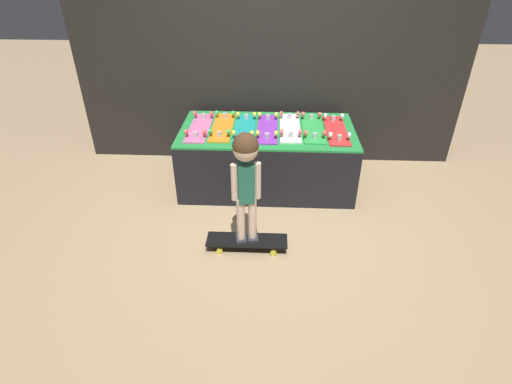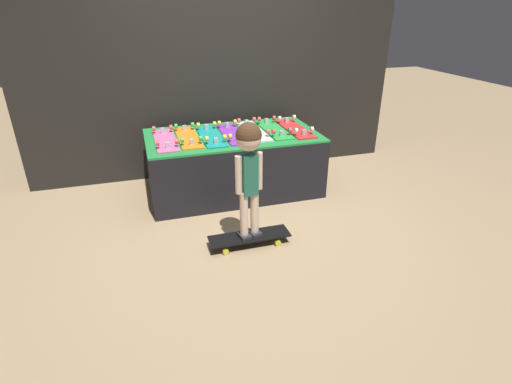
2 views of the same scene
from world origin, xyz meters
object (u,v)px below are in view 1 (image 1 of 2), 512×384
object	(u,v)px
skateboard_pink_on_rack	(200,127)
skateboard_teal_on_rack	(245,128)
skateboard_white_on_rack	(290,127)
skateboard_green_on_rack	(313,128)
skateboard_orange_on_rack	(223,126)
skateboard_purple_on_rack	(267,128)
skateboard_on_floor	(247,241)
child	(246,169)
skateboard_red_on_rack	(336,129)

from	to	relation	value
skateboard_pink_on_rack	skateboard_teal_on_rack	distance (m)	0.47
skateboard_white_on_rack	skateboard_green_on_rack	bearing A→B (deg)	-2.48
skateboard_orange_on_rack	skateboard_purple_on_rack	size ratio (longest dim) A/B	1.00
skateboard_purple_on_rack	skateboard_teal_on_rack	bearing A→B (deg)	-177.74
skateboard_green_on_rack	skateboard_orange_on_rack	bearing A→B (deg)	-179.60
skateboard_green_on_rack	skateboard_white_on_rack	bearing A→B (deg)	177.52
skateboard_teal_on_rack	skateboard_white_on_rack	world-z (taller)	same
skateboard_purple_on_rack	skateboard_on_floor	bearing A→B (deg)	-97.36
skateboard_pink_on_rack	skateboard_orange_on_rack	size ratio (longest dim) A/B	1.00
skateboard_purple_on_rack	skateboard_on_floor	distance (m)	1.27
skateboard_purple_on_rack	skateboard_on_floor	size ratio (longest dim) A/B	1.07
skateboard_teal_on_rack	skateboard_green_on_rack	bearing A→B (deg)	2.96
skateboard_purple_on_rack	child	xyz separation A→B (m)	(-0.14, -1.12, 0.13)
skateboard_pink_on_rack	skateboard_teal_on_rack	bearing A→B (deg)	-0.53
skateboard_red_on_rack	child	world-z (taller)	child
skateboard_teal_on_rack	skateboard_on_floor	world-z (taller)	skateboard_teal_on_rack
skateboard_purple_on_rack	skateboard_green_on_rack	bearing A→B (deg)	3.31
skateboard_pink_on_rack	skateboard_teal_on_rack	world-z (taller)	same
skateboard_white_on_rack	skateboard_on_floor	xyz separation A→B (m)	(-0.38, -1.16, -0.58)
skateboard_purple_on_rack	skateboard_green_on_rack	size ratio (longest dim) A/B	1.00
skateboard_green_on_rack	skateboard_on_floor	distance (m)	1.42
skateboard_teal_on_rack	skateboard_pink_on_rack	bearing A→B (deg)	179.47
skateboard_orange_on_rack	skateboard_red_on_rack	xyz separation A→B (m)	(1.16, -0.03, 0.00)
skateboard_teal_on_rack	child	world-z (taller)	child
skateboard_pink_on_rack	skateboard_orange_on_rack	bearing A→B (deg)	6.22
skateboard_white_on_rack	skateboard_red_on_rack	size ratio (longest dim) A/B	1.00
skateboard_green_on_rack	skateboard_on_floor	size ratio (longest dim) A/B	1.07
skateboard_orange_on_rack	skateboard_purple_on_rack	bearing A→B (deg)	-2.52
skateboard_pink_on_rack	skateboard_on_floor	xyz separation A→B (m)	(0.55, -1.11, -0.58)
skateboard_on_floor	skateboard_orange_on_rack	bearing A→B (deg)	105.74
skateboard_green_on_rack	skateboard_teal_on_rack	bearing A→B (deg)	-177.04
child	skateboard_on_floor	bearing A→B (deg)	65.06
skateboard_purple_on_rack	skateboard_white_on_rack	bearing A→B (deg)	9.03
skateboard_pink_on_rack	skateboard_orange_on_rack	world-z (taller)	same
skateboard_green_on_rack	skateboard_on_floor	world-z (taller)	skateboard_green_on_rack
child	skateboard_purple_on_rack	bearing A→B (deg)	71.74
skateboard_pink_on_rack	skateboard_red_on_rack	size ratio (longest dim) A/B	1.00
skateboard_green_on_rack	skateboard_red_on_rack	distance (m)	0.24
skateboard_white_on_rack	skateboard_purple_on_rack	bearing A→B (deg)	-170.97
skateboard_on_floor	skateboard_pink_on_rack	bearing A→B (deg)	116.43
skateboard_pink_on_rack	skateboard_teal_on_rack	xyz separation A→B (m)	(0.47, -0.00, 0.00)
skateboard_purple_on_rack	skateboard_red_on_rack	size ratio (longest dim) A/B	1.00
skateboard_pink_on_rack	child	xyz separation A→B (m)	(0.55, -1.11, 0.13)
skateboard_white_on_rack	child	world-z (taller)	child
skateboard_orange_on_rack	skateboard_green_on_rack	world-z (taller)	same
skateboard_orange_on_rack	child	bearing A→B (deg)	-74.26
skateboard_teal_on_rack	skateboard_green_on_rack	size ratio (longest dim) A/B	1.00
skateboard_on_floor	skateboard_green_on_rack	bearing A→B (deg)	61.97
skateboard_orange_on_rack	child	distance (m)	1.19
skateboard_pink_on_rack	skateboard_orange_on_rack	distance (m)	0.23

